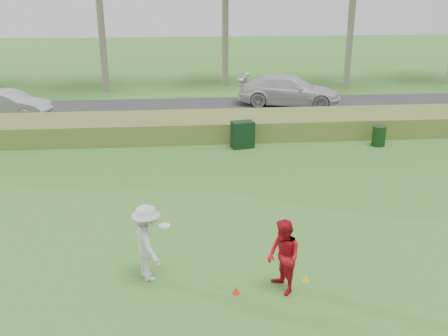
{
  "coord_description": "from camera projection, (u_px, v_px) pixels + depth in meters",
  "views": [
    {
      "loc": [
        -1.32,
        -10.14,
        6.49
      ],
      "look_at": [
        0.0,
        4.0,
        1.3
      ],
      "focal_mm": 40.0,
      "sensor_mm": 36.0,
      "label": 1
    }
  ],
  "objects": [
    {
      "name": "utility_cabinet",
      "position": [
        243.0,
        135.0,
        21.13
      ],
      "size": [
        1.01,
        0.75,
        1.14
      ],
      "primitive_type": "cube",
      "rotation": [
        0.0,
        0.0,
        0.21
      ],
      "color": "black",
      "rests_on": "ground"
    },
    {
      "name": "player_red",
      "position": [
        283.0,
        257.0,
        11.0
      ],
      "size": [
        0.88,
        1.0,
        1.73
      ],
      "primitive_type": "imported",
      "rotation": [
        0.0,
        0.0,
        -1.27
      ],
      "color": "red",
      "rests_on": "ground"
    },
    {
      "name": "cone_yellow",
      "position": [
        306.0,
        278.0,
        11.62
      ],
      "size": [
        0.17,
        0.17,
        0.19
      ],
      "primitive_type": "cone",
      "color": "yellow",
      "rests_on": "ground"
    },
    {
      "name": "cone_orange",
      "position": [
        236.0,
        290.0,
        11.15
      ],
      "size": [
        0.17,
        0.17,
        0.19
      ],
      "primitive_type": "cone",
      "color": "#FF320D",
      "rests_on": "ground"
    },
    {
      "name": "park_road",
      "position": [
        202.0,
        110.0,
        27.71
      ],
      "size": [
        80.0,
        6.0,
        0.06
      ],
      "primitive_type": "cube",
      "color": "#2D2D2D",
      "rests_on": "ground"
    },
    {
      "name": "player_white",
      "position": [
        148.0,
        243.0,
        11.47
      ],
      "size": [
        1.09,
        1.38,
        1.86
      ],
      "rotation": [
        0.0,
        0.0,
        1.95
      ],
      "color": "silver",
      "rests_on": "ground"
    },
    {
      "name": "reed_strip",
      "position": [
        208.0,
        126.0,
        22.89
      ],
      "size": [
        80.0,
        3.0,
        0.9
      ],
      "primitive_type": "cube",
      "color": "#5D702C",
      "rests_on": "ground"
    },
    {
      "name": "ground",
      "position": [
        240.0,
        277.0,
        11.82
      ],
      "size": [
        120.0,
        120.0,
        0.0
      ],
      "primitive_type": "plane",
      "color": "#347426",
      "rests_on": "ground"
    },
    {
      "name": "car_right",
      "position": [
        290.0,
        91.0,
        28.37
      ],
      "size": [
        6.2,
        3.92,
        1.68
      ],
      "primitive_type": "imported",
      "rotation": [
        0.0,
        0.0,
        1.28
      ],
      "color": "silver",
      "rests_on": "park_road"
    },
    {
      "name": "trash_bin",
      "position": [
        379.0,
        136.0,
        21.42
      ],
      "size": [
        0.61,
        0.61,
        0.87
      ],
      "primitive_type": "cylinder",
      "rotation": [
        0.0,
        0.0,
        -0.06
      ],
      "color": "black",
      "rests_on": "ground"
    },
    {
      "name": "car_mid",
      "position": [
        9.0,
        104.0,
        25.77
      ],
      "size": [
        4.41,
        2.47,
        1.38
      ],
      "primitive_type": "imported",
      "rotation": [
        0.0,
        0.0,
        1.31
      ],
      "color": "silver",
      "rests_on": "park_road"
    }
  ]
}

